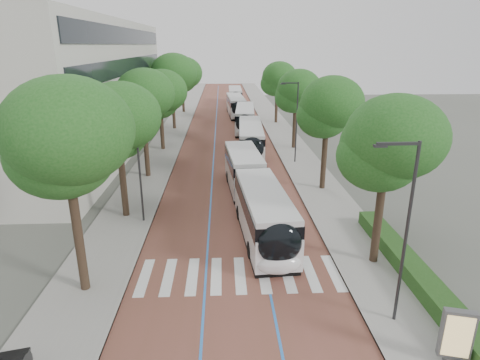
% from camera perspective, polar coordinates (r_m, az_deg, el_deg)
% --- Properties ---
extents(ground, '(160.00, 160.00, 0.00)m').
position_cam_1_polar(ground, '(20.89, -0.45, -14.84)').
color(ground, '#51544C').
rests_on(ground, ground).
extents(road, '(11.00, 140.00, 0.02)m').
position_cam_1_polar(road, '(58.55, -1.92, 7.34)').
color(road, brown).
rests_on(road, ground).
extents(sidewalk_left, '(4.00, 140.00, 0.12)m').
position_cam_1_polar(sidewalk_left, '(58.94, -9.29, 7.23)').
color(sidewalk_left, gray).
rests_on(sidewalk_left, ground).
extents(sidewalk_right, '(4.00, 140.00, 0.12)m').
position_cam_1_polar(sidewalk_right, '(59.10, 5.43, 7.42)').
color(sidewalk_right, gray).
rests_on(sidewalk_right, ground).
extents(kerb_left, '(0.20, 140.00, 0.14)m').
position_cam_1_polar(kerb_left, '(58.75, -7.43, 7.28)').
color(kerb_left, gray).
rests_on(kerb_left, ground).
extents(kerb_right, '(0.20, 140.00, 0.14)m').
position_cam_1_polar(kerb_right, '(58.87, 3.59, 7.43)').
color(kerb_right, gray).
rests_on(kerb_right, ground).
extents(zebra_crossing, '(10.55, 3.60, 0.01)m').
position_cam_1_polar(zebra_crossing, '(21.73, -0.01, -13.32)').
color(zebra_crossing, silver).
rests_on(zebra_crossing, ground).
extents(lane_line_left, '(0.12, 126.00, 0.01)m').
position_cam_1_polar(lane_line_left, '(58.55, -3.50, 7.33)').
color(lane_line_left, blue).
rests_on(lane_line_left, road).
extents(lane_line_right, '(0.12, 126.00, 0.01)m').
position_cam_1_polar(lane_line_right, '(58.59, -0.34, 7.37)').
color(lane_line_right, blue).
rests_on(lane_line_right, road).
extents(office_building, '(18.11, 40.00, 14.00)m').
position_cam_1_polar(office_building, '(49.37, -25.56, 11.66)').
color(office_building, '#A2A196').
rests_on(office_building, ground).
extents(hedge, '(1.20, 14.00, 0.80)m').
position_cam_1_polar(hedge, '(22.78, 23.64, -11.98)').
color(hedge, '#1B4016').
rests_on(hedge, sidewalk_right).
extents(streetlight_near, '(1.82, 0.20, 8.00)m').
position_cam_1_polar(streetlight_near, '(17.47, 22.27, -5.44)').
color(streetlight_near, '#2D2D30').
rests_on(streetlight_near, sidewalk_right).
extents(streetlight_far, '(1.82, 0.20, 8.00)m').
position_cam_1_polar(streetlight_far, '(40.62, 7.84, 9.01)').
color(streetlight_far, '#2D2D30').
rests_on(streetlight_far, sidewalk_right).
extents(lamp_post_left, '(0.14, 0.14, 8.00)m').
position_cam_1_polar(lamp_post_left, '(27.03, -14.16, 2.18)').
color(lamp_post_left, '#2D2D30').
rests_on(lamp_post_left, sidewalk_left).
extents(trees_left, '(6.49, 61.04, 9.93)m').
position_cam_1_polar(trees_left, '(47.39, -11.16, 12.52)').
color(trees_left, black).
rests_on(trees_left, ground).
extents(trees_right, '(5.16, 47.11, 8.74)m').
position_cam_1_polar(trees_right, '(40.88, 9.39, 11.35)').
color(trees_right, black).
rests_on(trees_right, ground).
extents(lead_bus, '(3.90, 18.53, 3.20)m').
position_cam_1_polar(lead_bus, '(28.27, 2.01, -1.84)').
color(lead_bus, black).
rests_on(lead_bus, ground).
extents(bus_queued_0, '(3.05, 12.49, 3.20)m').
position_cam_1_polar(bus_queued_0, '(44.22, 1.54, 5.74)').
color(bus_queued_0, silver).
rests_on(bus_queued_0, ground).
extents(bus_queued_1, '(3.31, 12.53, 3.20)m').
position_cam_1_polar(bus_queued_1, '(57.02, 0.72, 8.69)').
color(bus_queued_1, silver).
rests_on(bus_queued_1, ground).
extents(bus_queued_2, '(3.09, 12.50, 3.20)m').
position_cam_1_polar(bus_queued_2, '(69.22, -0.56, 10.47)').
color(bus_queued_2, silver).
rests_on(bus_queued_2, ground).
extents(bus_queued_3, '(2.68, 12.43, 3.20)m').
position_cam_1_polar(bus_queued_3, '(82.59, -0.69, 11.81)').
color(bus_queued_3, silver).
rests_on(bus_queued_3, ground).
extents(ad_panel, '(1.17, 0.60, 2.35)m').
position_cam_1_polar(ad_panel, '(17.72, 28.40, -19.02)').
color(ad_panel, '#59595B').
rests_on(ad_panel, sidewalk_right).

